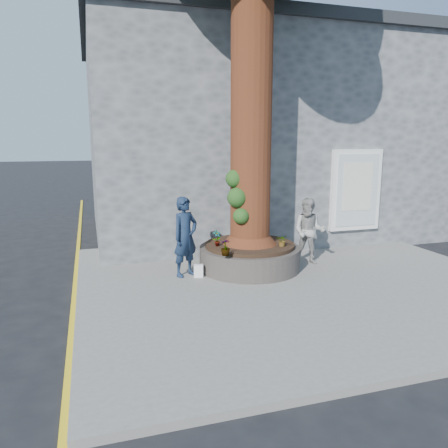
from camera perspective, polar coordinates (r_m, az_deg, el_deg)
name	(u,v)px	position (r m, az deg, el deg)	size (l,w,h in m)	color
ground	(247,309)	(8.19, 2.98, -10.98)	(120.00, 120.00, 0.00)	black
pavement	(296,281)	(9.60, 9.40, -7.38)	(9.00, 8.00, 0.12)	slate
yellow_line	(74,307)	(8.69, -19.05, -10.25)	(0.10, 30.00, 0.01)	yellow
stone_shop	(244,136)	(15.21, 2.61, 11.36)	(10.30, 8.30, 6.30)	#54575A
neighbour_shop	(434,141)	(19.44, 25.74, 9.76)	(6.00, 8.00, 6.00)	#54575A
planter	(250,256)	(10.10, 3.36, -4.22)	(2.30, 2.30, 0.60)	black
man	(185,237)	(9.48, -5.08, -1.66)	(0.64, 0.42, 1.74)	#15243C
woman	(309,231)	(10.59, 11.02, -0.92)	(0.77, 0.60, 1.58)	#9C9995
shopping_bag	(198,271)	(9.53, -3.35, -6.12)	(0.20, 0.12, 0.28)	white
plant_a	(217,238)	(9.71, -0.92, -1.86)	(0.19, 0.13, 0.36)	gray
plant_b	(247,237)	(9.71, 3.01, -1.70)	(0.23, 0.22, 0.42)	gray
plant_c	(225,247)	(8.94, 0.20, -3.06)	(0.19, 0.19, 0.34)	gray
plant_d	(283,241)	(9.77, 7.66, -2.16)	(0.24, 0.22, 0.27)	gray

